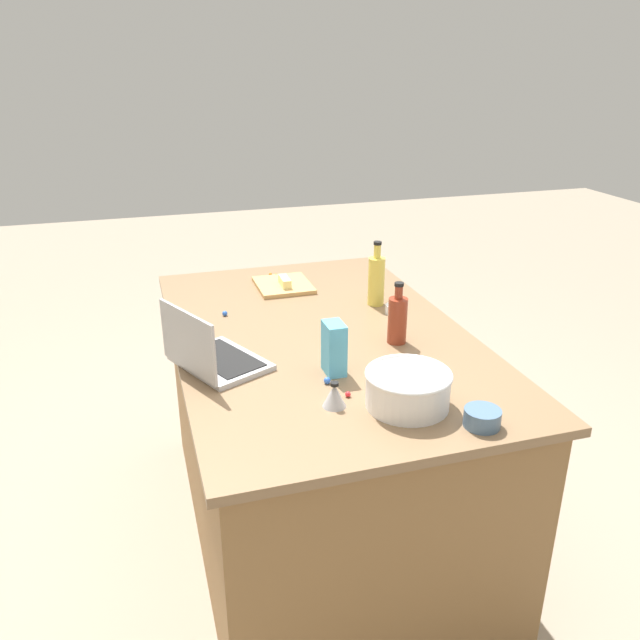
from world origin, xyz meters
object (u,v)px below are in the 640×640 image
at_px(laptop, 210,355).
at_px(kitchen_timer, 334,395).
at_px(bottle_oil, 376,280).
at_px(bottle_soy, 397,319).
at_px(butter_stick_left, 285,281).
at_px(ramekin_small, 482,418).
at_px(ramekin_medium, 394,309).
at_px(candy_bag, 334,348).
at_px(mixing_bowl_large, 408,388).
at_px(cutting_board, 283,285).

distance_m(laptop, kitchen_timer, 0.46).
height_order(bottle_oil, bottle_soy, bottle_oil).
relative_size(butter_stick_left, ramekin_small, 1.09).
xyz_separation_m(bottle_oil, ramekin_medium, (-0.11, -0.03, -0.09)).
bearing_deg(ramekin_medium, bottle_soy, 158.57).
bearing_deg(ramekin_medium, candy_bag, 137.08).
relative_size(kitchen_timer, candy_bag, 0.45).
bearing_deg(butter_stick_left, mixing_bowl_large, -174.77).
relative_size(bottle_oil, ramekin_medium, 3.70).
bearing_deg(kitchen_timer, cutting_board, -5.70).
height_order(mixing_bowl_large, ramekin_small, mixing_bowl_large).
distance_m(kitchen_timer, candy_bag, 0.22).
xyz_separation_m(mixing_bowl_large, ramekin_small, (-0.16, -0.15, -0.03)).
bearing_deg(bottle_soy, ramekin_small, -179.61).
xyz_separation_m(bottle_soy, candy_bag, (-0.16, 0.28, -0.00)).
bearing_deg(bottle_oil, candy_bag, 146.39).
distance_m(ramekin_small, kitchen_timer, 0.41).
bearing_deg(ramekin_medium, cutting_board, 39.14).
xyz_separation_m(bottle_soy, butter_stick_left, (0.65, 0.24, -0.05)).
height_order(bottle_oil, kitchen_timer, bottle_oil).
bearing_deg(butter_stick_left, cutting_board, 0.00).
distance_m(mixing_bowl_large, butter_stick_left, 1.08).
bearing_deg(ramekin_small, laptop, 49.38).
bearing_deg(kitchen_timer, bottle_oil, -29.61).
xyz_separation_m(cutting_board, kitchen_timer, (-1.04, 0.10, 0.03)).
relative_size(laptop, butter_stick_left, 3.40).
xyz_separation_m(bottle_oil, cutting_board, (0.31, 0.31, -0.10)).
height_order(ramekin_small, kitchen_timer, kitchen_timer).
height_order(cutting_board, ramekin_medium, ramekin_medium).
bearing_deg(butter_stick_left, ramekin_small, -168.57).
distance_m(laptop, candy_bag, 0.40).
bearing_deg(bottle_oil, butter_stick_left, 47.69).
bearing_deg(cutting_board, bottle_soy, -160.19).
bearing_deg(cutting_board, ramekin_small, -168.82).
bearing_deg(candy_bag, bottle_soy, -60.94).
bearing_deg(butter_stick_left, kitchen_timer, 174.14).
bearing_deg(bottle_oil, ramekin_small, 176.26).
height_order(mixing_bowl_large, bottle_oil, bottle_oil).
bearing_deg(bottle_soy, laptop, 91.13).
bearing_deg(candy_bag, bottle_oil, -33.61).
bearing_deg(ramekin_small, mixing_bowl_large, 43.38).
bearing_deg(butter_stick_left, bottle_soy, -159.41).
relative_size(cutting_board, ramekin_medium, 3.67).
bearing_deg(bottle_soy, kitchen_timer, 135.97).
relative_size(mixing_bowl_large, cutting_board, 0.96).
height_order(bottle_soy, butter_stick_left, bottle_soy).
height_order(kitchen_timer, candy_bag, candy_bag).
xyz_separation_m(bottle_oil, butter_stick_left, (0.28, 0.31, -0.07)).
height_order(laptop, bottle_soy, bottle_soy).
bearing_deg(mixing_bowl_large, candy_bag, 27.72).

